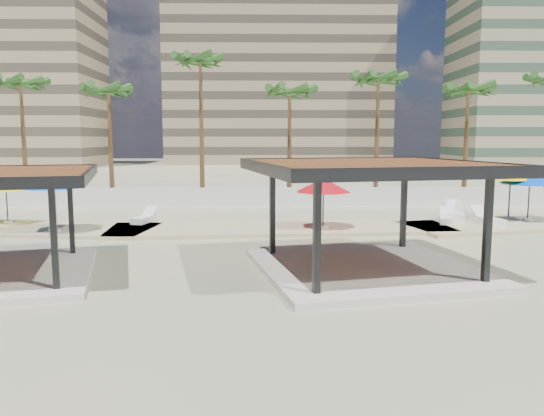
% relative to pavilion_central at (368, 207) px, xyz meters
% --- Properties ---
extents(ground, '(200.00, 200.00, 0.00)m').
position_rel_pavilion_central_xyz_m(ground, '(-4.52, 0.93, -2.15)').
color(ground, '#C5B682').
rests_on(ground, ground).
extents(promenade, '(44.45, 7.97, 0.24)m').
position_rel_pavilion_central_xyz_m(promenade, '(-2.52, 8.60, -2.09)').
color(promenade, '#C6B284').
rests_on(promenade, ground).
extents(boundary_wall, '(56.00, 0.30, 1.20)m').
position_rel_pavilion_central_xyz_m(boundary_wall, '(-4.52, 16.93, -1.55)').
color(boundary_wall, silver).
rests_on(boundary_wall, ground).
extents(building_mid, '(38.00, 16.00, 30.40)m').
position_rel_pavilion_central_xyz_m(building_mid, '(-0.52, 78.93, 12.12)').
color(building_mid, '#847259').
rests_on(building_mid, ground).
extents(pavilion_central, '(8.43, 8.43, 3.60)m').
position_rel_pavilion_central_xyz_m(pavilion_central, '(0.00, 0.00, 0.00)').
color(pavilion_central, beige).
rests_on(pavilion_central, ground).
extents(umbrella_b, '(2.82, 2.82, 2.25)m').
position_rel_pavilion_central_xyz_m(umbrella_b, '(-15.94, 9.23, -0.04)').
color(umbrella_b, beige).
rests_on(umbrella_b, promenade).
extents(umbrella_c, '(3.46, 3.46, 2.33)m').
position_rel_pavilion_central_xyz_m(umbrella_c, '(-0.58, 7.43, 0.03)').
color(umbrella_c, beige).
rests_on(umbrella_c, promenade).
extents(umbrella_d, '(3.51, 3.51, 2.58)m').
position_rel_pavilion_central_xyz_m(umbrella_d, '(10.07, 9.46, 0.24)').
color(umbrella_d, beige).
rests_on(umbrella_d, promenade).
extents(umbrella_e, '(4.13, 4.13, 2.86)m').
position_rel_pavilion_central_xyz_m(umbrella_e, '(9.39, 10.13, 0.48)').
color(umbrella_e, beige).
rests_on(umbrella_e, promenade).
extents(umbrella_f, '(3.49, 3.49, 2.72)m').
position_rel_pavilion_central_xyz_m(umbrella_f, '(-12.70, 6.78, 0.37)').
color(umbrella_f, beige).
rests_on(umbrella_f, promenade).
extents(lounger_a, '(1.03, 1.94, 0.70)m').
position_rel_pavilion_central_xyz_m(lounger_a, '(-9.29, 9.44, -1.80)').
color(lounger_a, white).
rests_on(lounger_a, promenade).
extents(lounger_b, '(1.44, 2.55, 0.92)m').
position_rel_pavilion_central_xyz_m(lounger_b, '(6.57, 10.06, -1.75)').
color(lounger_b, white).
rests_on(lounger_b, promenade).
extents(lounger_c, '(1.01, 2.29, 0.84)m').
position_rel_pavilion_central_xyz_m(lounger_c, '(7.56, 8.44, -1.77)').
color(lounger_c, white).
rests_on(lounger_c, promenade).
extents(lounger_d, '(1.13, 1.97, 0.71)m').
position_rel_pavilion_central_xyz_m(lounger_d, '(5.75, 9.04, -1.80)').
color(lounger_d, white).
rests_on(lounger_d, promenade).
extents(palm_b, '(3.00, 3.00, 8.81)m').
position_rel_pavilion_central_xyz_m(palm_b, '(-19.52, 19.63, 5.53)').
color(palm_b, brown).
rests_on(palm_b, ground).
extents(palm_c, '(3.00, 3.00, 8.28)m').
position_rel_pavilion_central_xyz_m(palm_c, '(-13.52, 19.03, 5.02)').
color(palm_c, brown).
rests_on(palm_c, ground).
extents(palm_d, '(3.00, 3.00, 10.34)m').
position_rel_pavilion_central_xyz_m(palm_d, '(-7.52, 19.83, 6.96)').
color(palm_d, brown).
rests_on(palm_d, ground).
extents(palm_e, '(3.00, 3.00, 8.25)m').
position_rel_pavilion_central_xyz_m(palm_e, '(-1.52, 19.33, 4.99)').
color(palm_e, brown).
rests_on(palm_e, ground).
extents(palm_f, '(3.00, 3.00, 9.11)m').
position_rel_pavilion_central_xyz_m(palm_f, '(4.48, 19.53, 5.81)').
color(palm_f, brown).
rests_on(palm_f, ground).
extents(palm_g, '(3.00, 3.00, 8.37)m').
position_rel_pavilion_central_xyz_m(palm_g, '(10.48, 19.13, 5.11)').
color(palm_g, brown).
rests_on(palm_g, ground).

